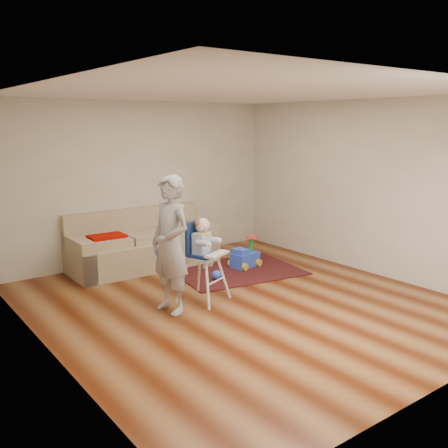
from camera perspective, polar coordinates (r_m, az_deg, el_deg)
ground at (r=6.68m, az=2.08°, el=-8.99°), size 5.50×5.50×0.00m
room_envelope at (r=6.70m, az=-0.65°, el=7.53°), size 5.04×5.52×2.72m
sofa at (r=8.28m, az=-9.22°, el=-1.73°), size 2.43×1.03×0.93m
side_table at (r=8.26m, az=-13.68°, el=-3.36°), size 0.53×0.53×0.53m
area_rug at (r=8.06m, az=1.42°, el=-5.33°), size 2.14×1.73×0.02m
ride_on_toy at (r=8.19m, az=2.42°, el=-3.21°), size 0.49×0.39×0.49m
toy_ball at (r=7.54m, az=-0.83°, el=-5.86°), size 0.15×0.15×0.15m
high_chair at (r=6.61m, az=-2.43°, el=-4.26°), size 0.68×0.68×1.13m
adult at (r=6.19m, az=-6.13°, el=-2.37°), size 0.49×0.68×1.72m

